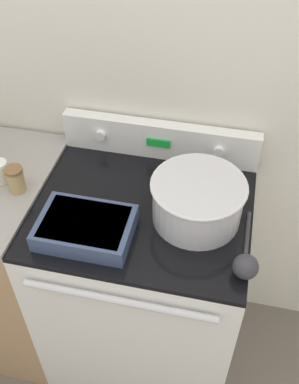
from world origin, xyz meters
TOP-DOWN VIEW (x-y plane):
  - kitchen_wall at (0.00, 0.66)m, footprint 8.00×0.05m
  - stove_range at (0.00, 0.31)m, footprint 0.75×0.66m
  - control_panel at (0.00, 0.60)m, footprint 0.75×0.07m
  - side_counter at (-0.60, 0.31)m, footprint 0.46×0.63m
  - mixing_bowl at (0.19, 0.31)m, footprint 0.31×0.31m
  - casserole_dish at (-0.15, 0.15)m, footprint 0.30×0.21m
  - ladle at (0.36, 0.12)m, footprint 0.08×0.29m
  - spice_jar_brown_cap at (-0.45, 0.29)m, footprint 0.06×0.06m
  - spice_jar_white_cap at (-0.52, 0.32)m, footprint 0.06×0.06m

SIDE VIEW (x-z plane):
  - stove_range at x=0.00m, z-range 0.00..0.93m
  - side_counter at x=-0.60m, z-range 0.00..0.95m
  - ladle at x=0.36m, z-range 0.93..1.01m
  - casserole_dish at x=-0.15m, z-range 0.94..1.00m
  - spice_jar_white_cap at x=-0.52m, z-range 0.95..1.03m
  - spice_jar_brown_cap at x=-0.45m, z-range 0.95..1.05m
  - control_panel at x=0.00m, z-range 0.93..1.08m
  - mixing_bowl at x=0.19m, z-range 0.94..1.10m
  - kitchen_wall at x=0.00m, z-range 0.00..2.50m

